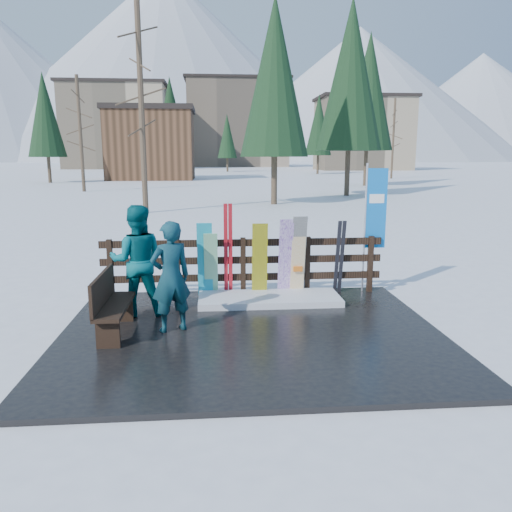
{
  "coord_description": "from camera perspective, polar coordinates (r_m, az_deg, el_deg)",
  "views": [
    {
      "loc": [
        -0.56,
        -7.51,
        2.82
      ],
      "look_at": [
        0.16,
        1.0,
        1.1
      ],
      "focal_mm": 35.0,
      "sensor_mm": 36.0,
      "label": 1
    }
  ],
  "objects": [
    {
      "name": "ground",
      "position": [
        8.04,
        -0.52,
        -9.14
      ],
      "size": [
        700.0,
        700.0,
        0.0
      ],
      "primitive_type": "plane",
      "color": "white",
      "rests_on": "ground"
    },
    {
      "name": "snowboard_4",
      "position": [
        9.82,
        4.86,
        -0.02
      ],
      "size": [
        0.28,
        0.37,
        1.61
      ],
      "primitive_type": "cube",
      "rotation": [
        0.21,
        0.0,
        0.0
      ],
      "color": "black",
      "rests_on": "deck"
    },
    {
      "name": "deck",
      "position": [
        8.03,
        -0.52,
        -8.87
      ],
      "size": [
        6.0,
        5.0,
        0.08
      ],
      "primitive_type": "cube",
      "color": "black",
      "rests_on": "ground"
    },
    {
      "name": "snowboard_2",
      "position": [
        9.74,
        0.43,
        -0.49
      ],
      "size": [
        0.3,
        0.18,
        1.47
      ],
      "primitive_type": "cube",
      "rotation": [
        0.11,
        0.0,
        0.0
      ],
      "color": "#FCEF13",
      "rests_on": "deck"
    },
    {
      "name": "ski_pair_a",
      "position": [
        9.74,
        -3.2,
        0.63
      ],
      "size": [
        0.16,
        0.23,
        1.85
      ],
      "color": "#AE151E",
      "rests_on": "deck"
    },
    {
      "name": "person_back",
      "position": [
        8.85,
        -13.43,
        -0.51
      ],
      "size": [
        0.97,
        0.78,
        1.93
      ],
      "primitive_type": "imported",
      "rotation": [
        0.0,
        0.0,
        3.2
      ],
      "color": "#065861",
      "rests_on": "deck"
    },
    {
      "name": "mountains",
      "position": [
        339.39,
        -6.83,
        19.31
      ],
      "size": [
        520.0,
        260.0,
        120.0
      ],
      "color": "white",
      "rests_on": "ground"
    },
    {
      "name": "resort_buildings",
      "position": [
        123.13,
        -4.2,
        14.59
      ],
      "size": [
        73.0,
        87.6,
        22.6
      ],
      "color": "tan",
      "rests_on": "ground"
    },
    {
      "name": "fence",
      "position": [
        9.95,
        -1.48,
        -0.7
      ],
      "size": [
        5.6,
        0.1,
        1.15
      ],
      "color": "black",
      "rests_on": "deck"
    },
    {
      "name": "snowboard_3",
      "position": [
        9.79,
        3.38,
        -0.2
      ],
      "size": [
        0.27,
        0.35,
        1.56
      ],
      "primitive_type": "cube",
      "rotation": [
        0.21,
        0.0,
        0.0
      ],
      "color": "white",
      "rests_on": "deck"
    },
    {
      "name": "bench",
      "position": [
        8.07,
        -16.35,
        -5.09
      ],
      "size": [
        0.41,
        1.5,
        0.97
      ],
      "color": "black",
      "rests_on": "deck"
    },
    {
      "name": "ski_pair_b",
      "position": [
        10.08,
        9.52,
        -0.15
      ],
      "size": [
        0.16,
        0.3,
        1.5
      ],
      "color": "black",
      "rests_on": "deck"
    },
    {
      "name": "snow_patch",
      "position": [
        9.55,
        1.52,
        -4.91
      ],
      "size": [
        2.68,
        1.0,
        0.12
      ],
      "primitive_type": "cube",
      "color": "white",
      "rests_on": "deck"
    },
    {
      "name": "trees",
      "position": [
        55.64,
        0.28,
        14.64
      ],
      "size": [
        42.09,
        68.89,
        13.36
      ],
      "color": "#382B1E",
      "rests_on": "ground"
    },
    {
      "name": "rental_flag",
      "position": [
        10.33,
        13.28,
        4.78
      ],
      "size": [
        0.45,
        0.04,
        2.6
      ],
      "color": "silver",
      "rests_on": "deck"
    },
    {
      "name": "snowboard_5",
      "position": [
        9.84,
        4.81,
        -0.51
      ],
      "size": [
        0.27,
        0.28,
        1.44
      ],
      "primitive_type": "cube",
      "rotation": [
        0.18,
        0.0,
        0.0
      ],
      "color": "white",
      "rests_on": "deck"
    },
    {
      "name": "snowboard_1",
      "position": [
        9.72,
        -5.17,
        -1.08
      ],
      "size": [
        0.26,
        0.36,
        1.3
      ],
      "primitive_type": "cube",
      "rotation": [
        0.26,
        0.0,
        0.0
      ],
      "color": "silver",
      "rests_on": "deck"
    },
    {
      "name": "person_front",
      "position": [
        7.92,
        -9.72,
        -2.35
      ],
      "size": [
        0.76,
        0.65,
        1.76
      ],
      "primitive_type": "imported",
      "rotation": [
        0.0,
        0.0,
        3.56
      ],
      "color": "#115353",
      "rests_on": "deck"
    },
    {
      "name": "snowboard_0",
      "position": [
        9.7,
        -5.85,
        -0.51
      ],
      "size": [
        0.29,
        0.32,
        1.5
      ],
      "primitive_type": "cube",
      "rotation": [
        0.19,
        0.0,
        0.0
      ],
      "color": "#1BA3BF",
      "rests_on": "deck"
    }
  ]
}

